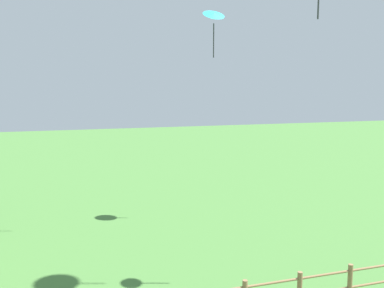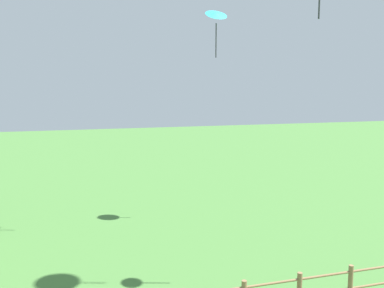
% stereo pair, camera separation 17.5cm
% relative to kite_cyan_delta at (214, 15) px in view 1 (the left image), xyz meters
% --- Properties ---
extents(kite_cyan_delta, '(1.02, 0.91, 2.24)m').
position_rel_kite_cyan_delta_xyz_m(kite_cyan_delta, '(0.00, 0.00, 0.00)').
color(kite_cyan_delta, '#2DB2C6').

